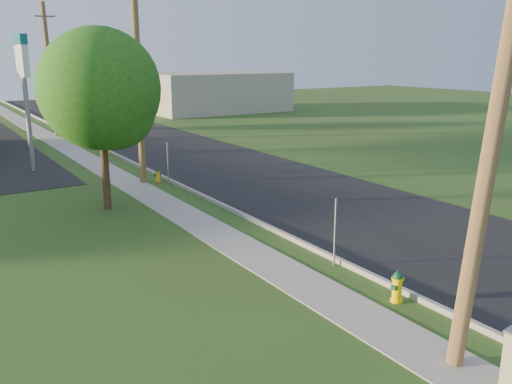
% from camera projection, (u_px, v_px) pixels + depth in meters
% --- Properties ---
extents(ground_plane, '(140.00, 140.00, 0.00)m').
position_uv_depth(ground_plane, '(449.00, 328.00, 12.01)').
color(ground_plane, '#324519').
rests_on(ground_plane, ground).
extents(road, '(8.00, 120.00, 0.02)m').
position_uv_depth(road, '(322.00, 200.00, 22.52)').
color(road, black).
rests_on(road, ground).
extents(curb, '(0.15, 120.00, 0.15)m').
position_uv_depth(curb, '(239.00, 213.00, 20.43)').
color(curb, gray).
rests_on(curb, ground).
extents(sidewalk, '(1.50, 120.00, 0.03)m').
position_uv_depth(sidewalk, '(197.00, 222.00, 19.54)').
color(sidewalk, '#9B988D').
rests_on(sidewalk, ground).
extents(utility_pole_near, '(1.40, 0.32, 9.48)m').
position_uv_depth(utility_pole_near, '(496.00, 117.00, 9.69)').
color(utility_pole_near, brown).
rests_on(utility_pole_near, ground).
extents(utility_pole_mid, '(1.40, 0.32, 9.80)m').
position_uv_depth(utility_pole_mid, '(138.00, 76.00, 24.39)').
color(utility_pole_mid, brown).
rests_on(utility_pole_mid, ground).
extents(utility_pole_far, '(1.40, 0.32, 9.50)m').
position_uv_depth(utility_pole_far, '(50.00, 70.00, 39.16)').
color(utility_pole_far, brown).
rests_on(utility_pole_far, ground).
extents(sign_post_near, '(0.05, 0.04, 2.00)m').
position_uv_depth(sign_post_near, '(335.00, 233.00, 15.33)').
color(sign_post_near, gray).
rests_on(sign_post_near, ground).
extents(sign_post_mid, '(0.05, 0.04, 2.00)m').
position_uv_depth(sign_post_mid, '(168.00, 163.00, 24.99)').
color(sign_post_mid, gray).
rests_on(sign_post_mid, ground).
extents(sign_post_far, '(0.05, 0.04, 2.00)m').
position_uv_depth(sign_post_far, '(92.00, 132.00, 34.97)').
color(sign_post_far, gray).
rests_on(sign_post_far, ground).
extents(price_pylon, '(0.34, 2.04, 6.85)m').
position_uv_depth(price_pylon, '(23.00, 64.00, 26.75)').
color(price_pylon, gray).
rests_on(price_pylon, ground).
extents(distant_building, '(14.00, 10.00, 4.00)m').
position_uv_depth(distant_building, '(213.00, 92.00, 57.68)').
color(distant_building, gray).
rests_on(distant_building, ground).
extents(tree_verge, '(4.57, 4.57, 6.93)m').
position_uv_depth(tree_verge, '(103.00, 94.00, 20.21)').
color(tree_verge, '#322017').
rests_on(tree_verge, ground).
extents(hydrant_near, '(0.42, 0.38, 0.81)m').
position_uv_depth(hydrant_near, '(397.00, 286.00, 13.21)').
color(hydrant_near, '#FFD900').
rests_on(hydrant_near, ground).
extents(hydrant_mid, '(0.35, 0.31, 0.66)m').
position_uv_depth(hydrant_mid, '(158.00, 175.00, 25.70)').
color(hydrant_mid, yellow).
rests_on(hydrant_mid, ground).
extents(hydrant_far, '(0.36, 0.32, 0.70)m').
position_uv_depth(hydrant_far, '(107.00, 150.00, 32.26)').
color(hydrant_far, '#FDB904').
rests_on(hydrant_far, ground).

